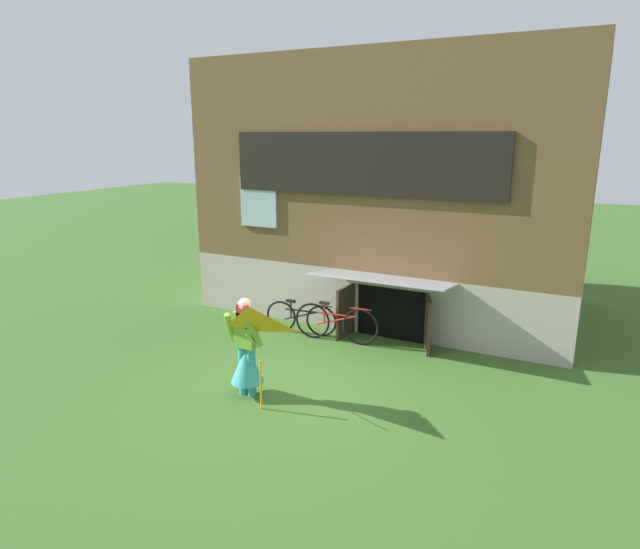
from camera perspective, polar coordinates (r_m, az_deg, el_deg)
name	(u,v)px	position (r m, az deg, el deg)	size (l,w,h in m)	color
ground_plane	(286,390)	(9.02, -3.62, -12.04)	(60.00, 60.00, 0.00)	#386023
log_house	(399,188)	(12.97, 8.31, 9.02)	(8.23, 5.74, 5.64)	#ADA393
person	(246,355)	(8.66, -7.74, -8.38)	(0.61, 0.52, 1.61)	teal
kite	(249,332)	(7.83, -7.44, -6.02)	(0.93, 0.87, 1.59)	orange
bicycle_red	(336,323)	(10.84, 1.69, -5.11)	(1.75, 0.21, 0.80)	black
bicycle_black	(301,318)	(11.27, -2.03, -4.56)	(1.55, 0.23, 0.71)	black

